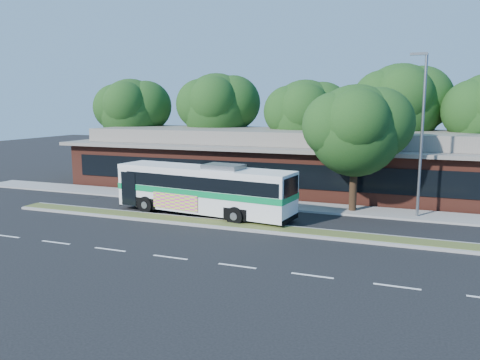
{
  "coord_description": "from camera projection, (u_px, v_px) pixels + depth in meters",
  "views": [
    {
      "loc": [
        9.37,
        -21.5,
        6.28
      ],
      "look_at": [
        -0.09,
        3.46,
        2.0
      ],
      "focal_mm": 35.0,
      "sensor_mm": 36.0,
      "label": 1
    }
  ],
  "objects": [
    {
      "name": "ground",
      "position": [
        218.0,
        228.0,
        24.12
      ],
      "size": [
        120.0,
        120.0,
        0.0
      ],
      "primitive_type": "plane",
      "color": "black",
      "rests_on": "ground"
    },
    {
      "name": "median_strip",
      "position": [
        222.0,
        224.0,
        24.67
      ],
      "size": [
        26.0,
        1.1,
        0.15
      ],
      "primitive_type": "cube",
      "color": "#485122",
      "rests_on": "ground"
    },
    {
      "name": "sidewalk",
      "position": [
        258.0,
        203.0,
        30.02
      ],
      "size": [
        44.0,
        2.6,
        0.12
      ],
      "primitive_type": "cube",
      "color": "gray",
      "rests_on": "ground"
    },
    {
      "name": "parking_lot",
      "position": [
        70.0,
        180.0,
        39.66
      ],
      "size": [
        14.0,
        12.0,
        0.01
      ],
      "primitive_type": "cube",
      "color": "black",
      "rests_on": "ground"
    },
    {
      "name": "plaza_building",
      "position": [
        285.0,
        160.0,
        35.78
      ],
      "size": [
        33.2,
        11.2,
        4.45
      ],
      "color": "#5D281D",
      "rests_on": "ground"
    },
    {
      "name": "lamp_post",
      "position": [
        421.0,
        131.0,
        25.54
      ],
      "size": [
        0.93,
        0.18,
        9.07
      ],
      "color": "slate",
      "rests_on": "ground"
    },
    {
      "name": "tree_bg_a",
      "position": [
        136.0,
        110.0,
        42.27
      ],
      "size": [
        6.47,
        5.8,
        8.63
      ],
      "color": "black",
      "rests_on": "ground"
    },
    {
      "name": "tree_bg_b",
      "position": [
        222.0,
        107.0,
        40.35
      ],
      "size": [
        6.69,
        6.0,
        9.0
      ],
      "color": "black",
      "rests_on": "ground"
    },
    {
      "name": "tree_bg_c",
      "position": [
        310.0,
        114.0,
        36.72
      ],
      "size": [
        6.24,
        5.6,
        8.26
      ],
      "color": "black",
      "rests_on": "ground"
    },
    {
      "name": "tree_bg_d",
      "position": [
        406.0,
        103.0,
        35.06
      ],
      "size": [
        6.91,
        6.2,
        9.37
      ],
      "color": "black",
      "rests_on": "ground"
    },
    {
      "name": "transit_bus",
      "position": [
        204.0,
        186.0,
        26.72
      ],
      "size": [
        11.0,
        3.73,
        3.03
      ],
      "rotation": [
        0.0,
        0.0,
        -0.13
      ],
      "color": "white",
      "rests_on": "ground"
    },
    {
      "name": "sedan",
      "position": [
        153.0,
        181.0,
        35.0
      ],
      "size": [
        4.59,
        2.22,
        1.29
      ],
      "primitive_type": "imported",
      "rotation": [
        0.0,
        0.0,
        1.48
      ],
      "color": "silver",
      "rests_on": "ground"
    },
    {
      "name": "sidewalk_tree",
      "position": [
        362.0,
        129.0,
        26.95
      ],
      "size": [
        5.93,
        5.32,
        7.48
      ],
      "color": "black",
      "rests_on": "ground"
    }
  ]
}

